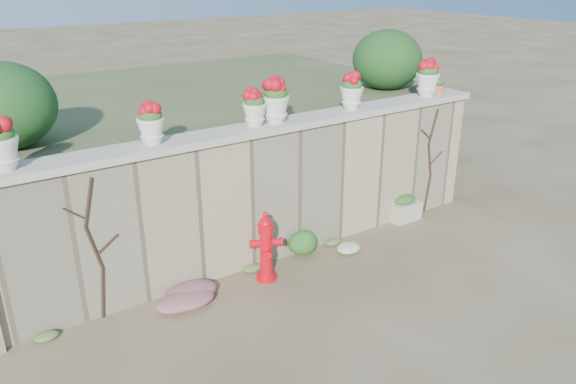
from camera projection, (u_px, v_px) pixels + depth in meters
ground at (344, 308)px, 7.40m from camera, size 80.00×80.00×0.00m
stone_wall at (270, 195)px, 8.40m from camera, size 8.00×0.40×2.00m
wall_cap at (269, 127)px, 8.00m from camera, size 8.10×0.52×0.10m
raised_fill at (181, 143)px, 10.85m from camera, size 9.00×6.00×2.00m
back_shrub_left at (3, 106)px, 7.06m from camera, size 1.30×1.30×1.10m
back_shrub_right at (387, 60)px, 10.51m from camera, size 1.30×1.30×1.10m
vine_left at (95, 248)px, 6.84m from camera, size 0.60×0.04×1.91m
vine_right at (430, 160)px, 9.92m from camera, size 0.60×0.04×1.91m
fire_hydrant at (266, 246)px, 7.88m from camera, size 0.45×0.32×1.05m
planter_box at (404, 208)px, 9.89m from camera, size 0.56×0.33×0.47m
green_shrub at (307, 241)px, 8.59m from camera, size 0.58×0.52×0.55m
magenta_clump at (185, 297)px, 7.42m from camera, size 0.94×0.63×0.25m
white_flowers at (350, 248)px, 8.77m from camera, size 0.53×0.42×0.19m
urn_pot_0 at (1, 144)px, 6.08m from camera, size 0.38×0.38×0.60m
urn_pot_1 at (151, 123)px, 6.98m from camera, size 0.34×0.34×0.54m
urn_pot_2 at (255, 108)px, 7.77m from camera, size 0.33×0.33×0.52m
urn_pot_3 at (276, 101)px, 7.93m from camera, size 0.39×0.39×0.62m
urn_pot_4 at (352, 92)px, 8.68m from camera, size 0.36×0.36×0.56m
urn_pot_5 at (428, 78)px, 9.55m from camera, size 0.40×0.40×0.62m
terracotta_pot at (438, 87)px, 9.77m from camera, size 0.22×0.22×0.26m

